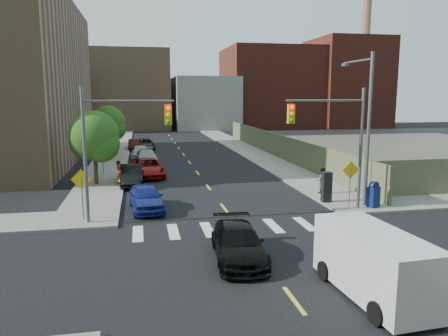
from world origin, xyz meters
name	(u,v)px	position (x,y,z in m)	size (l,w,h in m)	color
ground	(261,256)	(0.00, 0.00, 0.00)	(160.00, 160.00, 0.00)	black
sidewalk_nw	(117,146)	(-7.75, 41.50, 0.07)	(3.50, 73.00, 0.15)	gray
sidewalk_ne	(233,143)	(7.75, 41.50, 0.07)	(3.50, 73.00, 0.15)	gray
fence_north	(276,145)	(9.60, 28.00, 1.25)	(0.12, 44.00, 2.50)	#676B4B
gravel_lot	(418,150)	(28.00, 30.00, 0.03)	(36.00, 42.00, 0.06)	#595447
bg_bldg_west	(44,98)	(-22.00, 70.00, 6.00)	(14.00, 18.00, 12.00)	#592319
bg_bldg_midwest	(132,90)	(-6.00, 72.00, 7.50)	(14.00, 16.00, 15.00)	#8C6B4C
bg_bldg_center	(204,103)	(8.00, 70.00, 5.00)	(12.00, 16.00, 10.00)	gray
bg_bldg_east	(269,88)	(22.00, 72.00, 8.00)	(18.00, 18.00, 16.00)	#592319
bg_bldg_fareast	(346,83)	(38.00, 70.00, 9.00)	(14.00, 16.00, 18.00)	#592319
smokestack	(364,59)	(42.00, 70.00, 14.00)	(1.80, 1.80, 28.00)	#8C6B4C
signal_nw	(115,137)	(-5.98, 6.00, 4.53)	(4.59, 0.30, 7.00)	#59595E
signal_ne	(336,133)	(5.98, 6.00, 4.53)	(4.59, 0.30, 7.00)	#59595E
streetlight_ne	(366,119)	(8.20, 6.90, 5.22)	(0.25, 3.70, 9.00)	#59595E
warn_sign_nw	(82,185)	(-7.80, 6.50, 1.99)	(1.06, 0.06, 2.83)	#59595E
warn_sign_ne	(350,175)	(7.20, 6.50, 1.99)	(1.06, 0.06, 2.83)	#59595E
warn_sign_midwest	(103,152)	(-7.80, 20.00, 1.99)	(1.06, 0.06, 2.83)	#59595E
tree_west_near	(94,139)	(-8.00, 16.05, 3.48)	(3.66, 3.64, 5.52)	#332114
tree_west_far	(108,125)	(-8.00, 31.05, 3.48)	(3.66, 3.64, 5.52)	#332114
parked_car_blue	(146,197)	(-4.51, 8.36, 0.75)	(1.78, 4.42, 1.51)	navy
parked_car_black	(131,175)	(-5.50, 15.79, 0.75)	(1.59, 4.55, 1.50)	black
parked_car_red	(148,168)	(-4.20, 19.01, 0.74)	(2.47, 5.36, 1.49)	maroon
parked_car_silver	(146,157)	(-4.20, 25.51, 0.71)	(1.99, 4.90, 1.42)	#9B9DA2
parked_car_white	(140,152)	(-4.75, 29.23, 0.75)	(1.76, 4.38, 1.49)	silver
parked_car_maroon	(134,145)	(-5.50, 37.31, 0.64)	(1.35, 3.86, 1.27)	#3E0F0C
parked_car_grey	(145,144)	(-4.20, 37.53, 0.66)	(2.19, 4.76, 1.32)	#222227
black_sedan	(238,243)	(-0.99, -0.16, 0.69)	(1.94, 4.77, 1.39)	black
cargo_van	(372,261)	(2.64, -4.06, 1.18)	(2.31, 5.03, 2.25)	silver
mailbox	(374,195)	(8.46, 6.00, 0.89)	(0.76, 0.69, 1.53)	#0E1C54
payphone	(327,187)	(6.30, 7.70, 1.07)	(0.55, 0.45, 1.85)	black
pedestrian_west	(119,173)	(-6.30, 14.92, 1.07)	(0.67, 0.44, 1.84)	gray
pedestrian_east	(322,180)	(7.02, 10.07, 0.99)	(0.82, 0.64, 1.69)	gray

